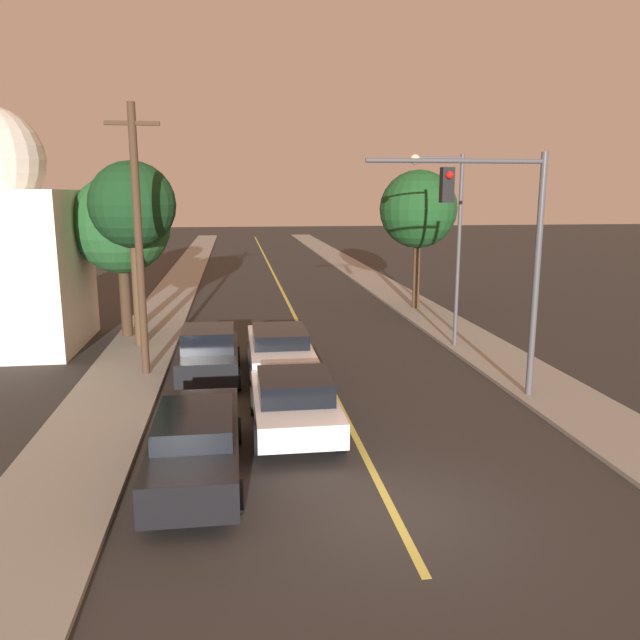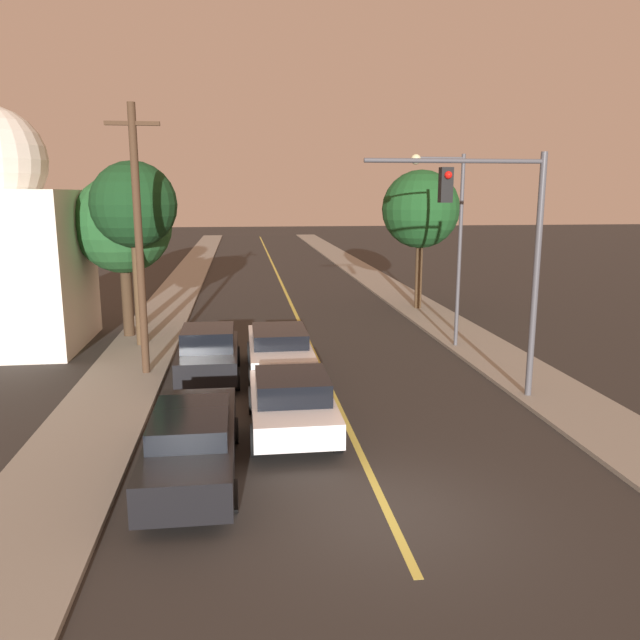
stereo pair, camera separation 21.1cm
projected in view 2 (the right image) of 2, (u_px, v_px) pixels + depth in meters
ground_plane at (388, 514)px, 11.31m from camera, size 200.00×200.00×0.00m
road_surface at (276, 271)px, 46.31m from camera, size 10.05×80.00×0.01m
sidewalk_left at (190, 272)px, 45.53m from camera, size 2.50×80.00×0.12m
sidewalk_right at (359, 269)px, 47.07m from camera, size 2.50×80.00×0.12m
car_near_lane_front at (292, 401)px, 15.05m from camera, size 2.06×4.37×1.48m
car_near_lane_second at (279, 350)px, 19.76m from camera, size 2.00×5.11×1.56m
car_outer_lane_front at (192, 441)px, 12.69m from camera, size 1.84×5.20×1.44m
car_outer_lane_second at (209, 353)px, 19.41m from camera, size 1.91×4.26×1.66m
traffic_signal_mast at (501, 235)px, 16.60m from camera, size 4.90×0.42×6.66m
streetlamp_right at (448, 224)px, 22.46m from camera, size 1.99×0.36×6.96m
utility_pole_left at (139, 237)px, 19.00m from camera, size 1.60×0.24×8.21m
tree_left_near at (134, 206)px, 22.48m from camera, size 3.10×3.10×6.74m
tree_left_far at (123, 225)px, 24.12m from camera, size 3.78×3.78×6.31m
tree_right_near at (421, 210)px, 30.03m from camera, size 3.73×3.73×6.71m
domed_building_left at (0, 245)px, 22.90m from camera, size 5.58×5.58×8.77m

